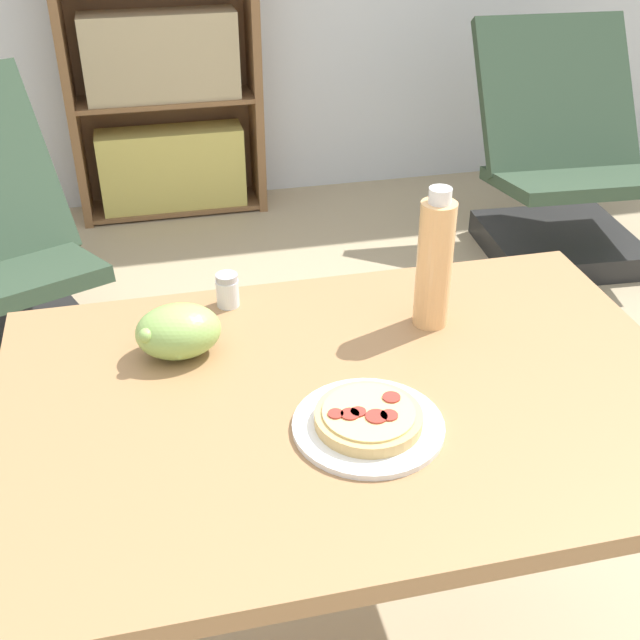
% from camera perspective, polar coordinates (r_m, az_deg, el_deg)
% --- Properties ---
extents(dining_table, '(1.15, 0.77, 0.73)m').
position_cam_1_polar(dining_table, '(1.39, 2.15, -8.70)').
color(dining_table, '#A37549').
rests_on(dining_table, ground_plane).
extents(pizza_on_plate, '(0.24, 0.24, 0.04)m').
position_cam_1_polar(pizza_on_plate, '(1.24, 3.46, -7.19)').
color(pizza_on_plate, white).
rests_on(pizza_on_plate, dining_table).
extents(grape_bunch, '(0.15, 0.12, 0.09)m').
position_cam_1_polar(grape_bunch, '(1.41, -10.07, -0.78)').
color(grape_bunch, '#93BC5B').
rests_on(grape_bunch, dining_table).
extents(drink_bottle, '(0.06, 0.06, 0.27)m').
position_cam_1_polar(drink_bottle, '(1.45, 8.14, 4.07)').
color(drink_bottle, '#EFB270').
rests_on(drink_bottle, dining_table).
extents(salt_shaker, '(0.04, 0.04, 0.07)m').
position_cam_1_polar(salt_shaker, '(1.54, -6.60, 2.12)').
color(salt_shaker, white).
rests_on(salt_shaker, dining_table).
extents(lounge_chair_far, '(0.67, 0.80, 0.88)m').
position_cam_1_polar(lounge_chair_far, '(3.40, 16.85, 9.14)').
color(lounge_chair_far, black).
rests_on(lounge_chair_far, ground_plane).
extents(bookshelf, '(0.82, 0.25, 1.51)m').
position_cam_1_polar(bookshelf, '(3.58, -11.30, 18.28)').
color(bookshelf, brown).
rests_on(bookshelf, ground_plane).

